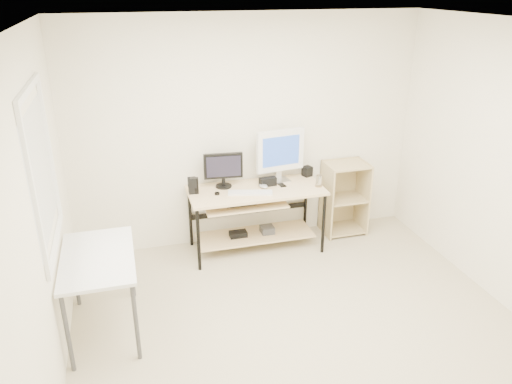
{
  "coord_description": "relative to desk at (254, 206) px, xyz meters",
  "views": [
    {
      "loc": [
        -1.37,
        -3.26,
        2.88
      ],
      "look_at": [
        -0.1,
        1.3,
        0.87
      ],
      "focal_mm": 35.0,
      "sensor_mm": 36.0,
      "label": 1
    }
  ],
  "objects": [
    {
      "name": "side_table",
      "position": [
        -1.65,
        -1.06,
        0.13
      ],
      "size": [
        0.6,
        1.0,
        0.75
      ],
      "color": "silver",
      "rests_on": "ground"
    },
    {
      "name": "smartphone",
      "position": [
        0.34,
        0.02,
        0.22
      ],
      "size": [
        0.08,
        0.13,
        0.01
      ],
      "primitive_type": "cube",
      "rotation": [
        0.0,
        0.0,
        0.11
      ],
      "color": "black",
      "rests_on": "desk"
    },
    {
      "name": "speaker_left",
      "position": [
        -0.67,
        0.07,
        0.3
      ],
      "size": [
        0.09,
        0.09,
        0.18
      ],
      "rotation": [
        0.0,
        0.0,
        -0.03
      ],
      "color": "black",
      "rests_on": "desk"
    },
    {
      "name": "keyboard",
      "position": [
        -0.07,
        -0.1,
        0.22
      ],
      "size": [
        0.5,
        0.25,
        0.02
      ],
      "primitive_type": "cube",
      "rotation": [
        0.0,
        0.0,
        -0.26
      ],
      "color": "silver",
      "rests_on": "desk"
    },
    {
      "name": "desk",
      "position": [
        0.0,
        0.0,
        0.0
      ],
      "size": [
        1.5,
        0.65,
        0.75
      ],
      "color": "beige",
      "rests_on": "ground"
    },
    {
      "name": "room",
      "position": [
        -0.11,
        -1.62,
        0.78
      ],
      "size": [
        4.01,
        4.01,
        2.62
      ],
      "color": "#BCB091",
      "rests_on": "ground"
    },
    {
      "name": "volume_puck",
      "position": [
        -0.42,
        -0.04,
        0.22
      ],
      "size": [
        0.06,
        0.06,
        0.02
      ],
      "primitive_type": "cylinder",
      "rotation": [
        0.0,
        0.0,
        -0.13
      ],
      "color": "black",
      "rests_on": "desk"
    },
    {
      "name": "speaker_right",
      "position": [
        0.72,
        0.22,
        0.27
      ],
      "size": [
        0.13,
        0.13,
        0.12
      ],
      "primitive_type": "cube",
      "rotation": [
        0.0,
        0.0,
        0.35
      ],
      "color": "black",
      "rests_on": "desk"
    },
    {
      "name": "shelf_unit",
      "position": [
        1.18,
        0.16,
        -0.09
      ],
      "size": [
        0.5,
        0.4,
        0.9
      ],
      "color": "tan",
      "rests_on": "ground"
    },
    {
      "name": "coaster",
      "position": [
        0.72,
        -0.12,
        0.21
      ],
      "size": [
        0.09,
        0.09,
        0.01
      ],
      "primitive_type": "cylinder",
      "rotation": [
        0.0,
        0.0,
        0.09
      ],
      "color": "#A17D49",
      "rests_on": "desk"
    },
    {
      "name": "white_imac",
      "position": [
        0.36,
        0.16,
        0.56
      ],
      "size": [
        0.57,
        0.18,
        0.61
      ],
      "rotation": [
        0.0,
        0.0,
        0.14
      ],
      "color": "silver",
      "rests_on": "desk"
    },
    {
      "name": "audio_controller",
      "position": [
        -0.65,
        0.06,
        0.3
      ],
      "size": [
        0.1,
        0.07,
        0.18
      ],
      "primitive_type": "cube",
      "rotation": [
        0.0,
        0.0,
        -0.13
      ],
      "color": "black",
      "rests_on": "desk"
    },
    {
      "name": "center_speaker",
      "position": [
        0.18,
        0.06,
        0.26
      ],
      "size": [
        0.2,
        0.1,
        0.1
      ],
      "primitive_type": "cube",
      "rotation": [
        0.0,
        0.0,
        0.07
      ],
      "color": "black",
      "rests_on": "desk"
    },
    {
      "name": "mouse",
      "position": [
        0.12,
        0.01,
        0.23
      ],
      "size": [
        0.11,
        0.14,
        0.04
      ],
      "primitive_type": "ellipsoid",
      "rotation": [
        0.0,
        0.0,
        0.32
      ],
      "color": "#B0B0B6",
      "rests_on": "desk"
    },
    {
      "name": "drinking_glass",
      "position": [
        0.72,
        -0.12,
        0.28
      ],
      "size": [
        0.07,
        0.07,
        0.13
      ],
      "primitive_type": "cylinder",
      "rotation": [
        0.0,
        0.0,
        0.09
      ],
      "color": "white",
      "rests_on": "coaster"
    },
    {
      "name": "black_monitor",
      "position": [
        -0.31,
        0.15,
        0.44
      ],
      "size": [
        0.43,
        0.18,
        0.4
      ],
      "rotation": [
        0.0,
        0.0,
        -0.09
      ],
      "color": "black",
      "rests_on": "desk"
    }
  ]
}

